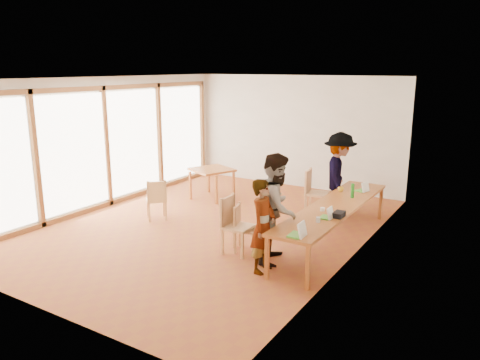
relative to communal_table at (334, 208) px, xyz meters
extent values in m
plane|color=#984824|center=(-2.50, -0.37, -0.70)|extent=(8.00, 8.00, 0.00)
cube|color=silver|center=(-2.50, 3.63, 0.80)|extent=(6.00, 0.10, 3.00)
cube|color=silver|center=(-2.50, -4.37, 0.80)|extent=(6.00, 0.10, 3.00)
cube|color=silver|center=(0.50, -0.37, 0.80)|extent=(0.10, 8.00, 3.00)
cube|color=white|center=(-5.46, -0.37, 0.80)|extent=(0.10, 8.00, 3.00)
cube|color=white|center=(-2.50, -0.37, 2.32)|extent=(6.00, 8.00, 0.04)
cube|color=#B46128|center=(0.00, 0.00, 0.02)|extent=(0.80, 4.00, 0.05)
cube|color=#B46128|center=(-0.34, -1.94, -0.35)|extent=(0.06, 0.06, 0.70)
cube|color=#B46128|center=(-0.34, 1.94, -0.35)|extent=(0.06, 0.06, 0.70)
cube|color=#B46128|center=(0.34, -1.94, -0.35)|extent=(0.06, 0.06, 0.70)
cube|color=#B46128|center=(0.34, 1.94, -0.35)|extent=(0.06, 0.06, 0.70)
cube|color=#B46128|center=(-3.72, 1.41, 0.02)|extent=(0.90, 0.90, 0.05)
cube|color=#B46128|center=(-4.11, 1.02, -0.35)|extent=(0.05, 0.05, 0.70)
cube|color=#B46128|center=(-4.11, 1.80, -0.35)|extent=(0.05, 0.05, 0.70)
cube|color=#B46128|center=(-3.33, 1.02, -0.35)|extent=(0.05, 0.05, 0.70)
cube|color=#B46128|center=(-3.33, 1.80, -0.35)|extent=(0.05, 0.05, 0.70)
cube|color=#E0B370|center=(-1.28, -1.27, -0.22)|extent=(0.49, 0.49, 0.04)
cube|color=#E0B370|center=(-1.50, -1.28, 0.05)|extent=(0.06, 0.47, 0.49)
cube|color=#E0B370|center=(-1.20, -1.11, -0.30)|extent=(0.49, 0.49, 0.04)
cube|color=#E0B370|center=(-1.37, -1.17, -0.07)|extent=(0.15, 0.39, 0.41)
cube|color=#E0B370|center=(-0.96, 1.53, -0.22)|extent=(0.54, 0.54, 0.04)
cube|color=#E0B370|center=(-1.17, 1.50, 0.04)|extent=(0.12, 0.47, 0.49)
cube|color=#E0B370|center=(-0.60, 2.17, -0.30)|extent=(0.42, 0.42, 0.04)
cube|color=#E0B370|center=(-0.78, 2.16, -0.08)|extent=(0.07, 0.39, 0.41)
cube|color=#E0B370|center=(-3.80, -0.57, -0.28)|extent=(0.58, 0.58, 0.04)
cube|color=#E0B370|center=(-3.67, -0.69, -0.05)|extent=(0.31, 0.33, 0.43)
imported|color=gray|center=(-0.55, -1.70, 0.06)|extent=(0.39, 0.57, 1.52)
imported|color=gray|center=(-0.57, -1.19, 0.22)|extent=(0.91, 1.05, 1.85)
imported|color=gray|center=(-0.53, 1.68, 0.23)|extent=(1.07, 1.37, 1.86)
cube|color=#52AF34|center=(0.07, -1.80, 0.06)|extent=(0.21, 0.28, 0.03)
cube|color=white|center=(0.17, -1.80, 0.16)|extent=(0.09, 0.26, 0.23)
cube|color=#52AF34|center=(0.13, -0.77, 0.06)|extent=(0.17, 0.24, 0.02)
cube|color=white|center=(0.21, -0.76, 0.15)|extent=(0.07, 0.22, 0.20)
cube|color=#52AF34|center=(0.11, 1.26, 0.06)|extent=(0.23, 0.28, 0.03)
cube|color=white|center=(0.19, 1.24, 0.15)|extent=(0.13, 0.23, 0.20)
imported|color=gold|center=(-0.24, 1.01, 0.09)|extent=(0.13, 0.13, 0.09)
cylinder|color=#1A6819|center=(0.11, 0.68, 0.19)|extent=(0.07, 0.07, 0.28)
cylinder|color=silver|center=(0.11, -1.04, 0.09)|extent=(0.07, 0.07, 0.09)
cylinder|color=white|center=(-0.06, -0.42, 0.08)|extent=(0.08, 0.08, 0.06)
cube|color=#E03F92|center=(0.18, 1.28, 0.05)|extent=(0.05, 0.10, 0.01)
cube|color=black|center=(0.30, -0.60, 0.09)|extent=(0.16, 0.26, 0.09)
camera|label=1|loc=(2.83, -7.87, 2.52)|focal=35.00mm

